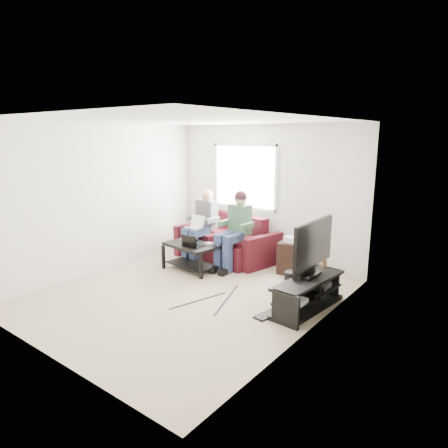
# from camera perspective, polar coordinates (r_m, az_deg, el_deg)

# --- Properties ---
(floor) EXTENTS (4.50, 4.50, 0.00)m
(floor) POSITION_cam_1_polar(r_m,az_deg,el_deg) (6.27, -5.15, -9.93)
(floor) COLOR tan
(floor) RESTS_ON ground
(ceiling) EXTENTS (4.50, 4.50, 0.00)m
(ceiling) POSITION_cam_1_polar(r_m,az_deg,el_deg) (5.80, -5.66, 14.54)
(ceiling) COLOR white
(ceiling) RESTS_ON wall_back
(wall_back) EXTENTS (4.50, 0.00, 4.50)m
(wall_back) POSITION_cam_1_polar(r_m,az_deg,el_deg) (7.68, 6.10, 4.30)
(wall_back) COLOR silver
(wall_back) RESTS_ON floor
(wall_front) EXTENTS (4.50, 0.00, 4.50)m
(wall_front) POSITION_cam_1_polar(r_m,az_deg,el_deg) (4.56, -24.98, -2.51)
(wall_front) COLOR silver
(wall_front) RESTS_ON floor
(wall_left) EXTENTS (0.00, 4.50, 4.50)m
(wall_left) POSITION_cam_1_polar(r_m,az_deg,el_deg) (7.39, -16.89, 3.51)
(wall_left) COLOR silver
(wall_left) RESTS_ON floor
(wall_right) EXTENTS (0.00, 4.50, 4.50)m
(wall_right) POSITION_cam_1_polar(r_m,az_deg,el_deg) (4.80, 12.45, -0.91)
(wall_right) COLOR silver
(wall_right) RESTS_ON floor
(window) EXTENTS (1.48, 0.04, 1.28)m
(window) POSITION_cam_1_polar(r_m,az_deg,el_deg) (7.90, 2.96, 6.77)
(window) COLOR white
(window) RESTS_ON wall_back
(sofa) EXTENTS (2.03, 1.18, 0.87)m
(sofa) POSITION_cam_1_polar(r_m,az_deg,el_deg) (7.86, 0.58, -2.74)
(sofa) COLOR #48121C
(sofa) RESTS_ON floor
(person_left) EXTENTS (0.40, 0.70, 1.36)m
(person_left) POSITION_cam_1_polar(r_m,az_deg,el_deg) (7.75, -3.24, 0.28)
(person_left) COLOR navy
(person_left) RESTS_ON sofa
(person_right) EXTENTS (0.40, 0.71, 1.40)m
(person_right) POSITION_cam_1_polar(r_m,az_deg,el_deg) (7.27, 1.65, -0.04)
(person_right) COLOR navy
(person_right) RESTS_ON sofa
(laptop_silver) EXTENTS (0.39, 0.35, 0.24)m
(laptop_silver) POSITION_cam_1_polar(r_m,az_deg,el_deg) (7.60, -4.22, -0.11)
(laptop_silver) COLOR silver
(laptop_silver) RESTS_ON person_left
(coffee_table) EXTENTS (1.03, 0.71, 0.48)m
(coffee_table) POSITION_cam_1_polar(r_m,az_deg,el_deg) (7.24, -4.68, -3.82)
(coffee_table) COLOR black
(coffee_table) RESTS_ON floor
(laptop_black) EXTENTS (0.36, 0.27, 0.24)m
(laptop_black) POSITION_cam_1_polar(r_m,az_deg,el_deg) (7.04, -4.42, -2.22)
(laptop_black) COLOR black
(laptop_black) RESTS_ON coffee_table
(controller_a) EXTENTS (0.16, 0.12, 0.04)m
(controller_a) POSITION_cam_1_polar(r_m,az_deg,el_deg) (7.47, -5.68, -2.17)
(controller_a) COLOR silver
(controller_a) RESTS_ON coffee_table
(controller_b) EXTENTS (0.16, 0.12, 0.04)m
(controller_b) POSITION_cam_1_polar(r_m,az_deg,el_deg) (7.39, -4.34, -2.30)
(controller_b) COLOR black
(controller_b) RESTS_ON coffee_table
(controller_c) EXTENTS (0.15, 0.11, 0.04)m
(controller_c) POSITION_cam_1_polar(r_m,az_deg,el_deg) (7.12, -2.09, -2.85)
(controller_c) COLOR gray
(controller_c) RESTS_ON coffee_table
(tv_stand) EXTENTS (0.53, 1.38, 0.45)m
(tv_stand) POSITION_cam_1_polar(r_m,az_deg,el_deg) (5.80, 11.89, -9.95)
(tv_stand) COLOR black
(tv_stand) RESTS_ON floor
(tv) EXTENTS (0.12, 1.10, 0.81)m
(tv) POSITION_cam_1_polar(r_m,az_deg,el_deg) (5.66, 12.63, -2.99)
(tv) COLOR black
(tv) RESTS_ON tv_stand
(soundbar) EXTENTS (0.12, 0.50, 0.10)m
(soundbar) POSITION_cam_1_polar(r_m,az_deg,el_deg) (5.82, 11.39, -6.70)
(soundbar) COLOR black
(soundbar) RESTS_ON tv_stand
(drink_cup) EXTENTS (0.08, 0.08, 0.12)m
(drink_cup) POSITION_cam_1_polar(r_m,az_deg,el_deg) (6.25, 14.13, -5.39)
(drink_cup) COLOR #A26946
(drink_cup) RESTS_ON tv_stand
(console_white) EXTENTS (0.30, 0.22, 0.06)m
(console_white) POSITION_cam_1_polar(r_m,az_deg,el_deg) (5.44, 10.06, -10.65)
(console_white) COLOR silver
(console_white) RESTS_ON tv_stand
(console_grey) EXTENTS (0.34, 0.26, 0.08)m
(console_grey) POSITION_cam_1_polar(r_m,az_deg,el_deg) (6.02, 13.18, -8.35)
(console_grey) COLOR gray
(console_grey) RESTS_ON tv_stand
(console_black) EXTENTS (0.38, 0.30, 0.07)m
(console_black) POSITION_cam_1_polar(r_m,az_deg,el_deg) (5.73, 11.71, -9.44)
(console_black) COLOR black
(console_black) RESTS_ON tv_stand
(subwoofer) EXTENTS (0.19, 0.19, 0.44)m
(subwoofer) POSITION_cam_1_polar(r_m,az_deg,el_deg) (6.03, 9.50, -8.73)
(subwoofer) COLOR black
(subwoofer) RESTS_ON floor
(keyboard_floor) EXTENTS (0.24, 0.52, 0.03)m
(keyboard_floor) POSITION_cam_1_polar(r_m,az_deg,el_deg) (5.62, 6.54, -12.59)
(keyboard_floor) COLOR black
(keyboard_floor) RESTS_ON floor
(end_table) EXTENTS (0.38, 0.38, 0.67)m
(end_table) POSITION_cam_1_polar(r_m,az_deg,el_deg) (7.15, 9.49, -4.66)
(end_table) COLOR black
(end_table) RESTS_ON floor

